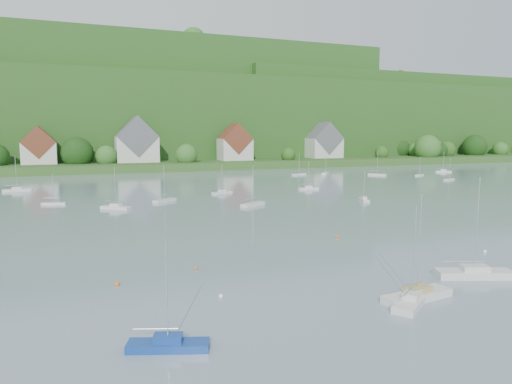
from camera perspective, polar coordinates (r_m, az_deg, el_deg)
far_shore_strip at (r=200.73m, az=-16.20°, el=3.30°), size 600.00×60.00×3.00m
forested_ridge at (r=268.87m, az=-17.62°, el=8.72°), size 620.00×181.22×69.89m
village_building_1 at (r=189.02m, az=-25.10°, el=4.89°), size 12.00×9.36×14.00m
village_building_2 at (r=188.96m, az=-14.45°, el=5.79°), size 16.00×11.44×18.00m
village_building_3 at (r=195.93m, az=-2.62°, el=5.81°), size 13.00×10.40×15.50m
village_building_4 at (r=218.09m, az=8.37°, el=5.92°), size 15.00×10.40×16.50m
near_sailboat_1 at (r=32.47m, az=-10.75°, el=-17.83°), size 5.54×3.22×7.22m
near_sailboat_2 at (r=42.72m, az=19.19°, el=-11.80°), size 6.95×2.87×9.10m
near_sailboat_3 at (r=41.53m, az=18.66°, el=-12.37°), size 6.01×4.98×8.31m
near_sailboat_4 at (r=51.03m, az=25.23°, el=-8.96°), size 7.61×4.58×9.94m
mooring_buoy_1 at (r=41.23m, az=-4.34°, el=-12.80°), size 0.43×0.43×0.43m
mooring_buoy_2 at (r=64.42m, az=9.96°, el=-5.55°), size 0.49×0.49×0.49m
mooring_buoy_3 at (r=49.40m, az=-7.37°, el=-9.43°), size 0.40×0.40×0.40m
mooring_buoy_4 at (r=62.04m, az=26.30°, el=-6.69°), size 0.44×0.44×0.44m
mooring_buoy_5 at (r=46.01m, az=-16.68°, el=-10.94°), size 0.48×0.48×0.48m
far_sailboat_cluster at (r=122.32m, az=-6.62°, el=0.70°), size 199.50×69.54×8.71m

